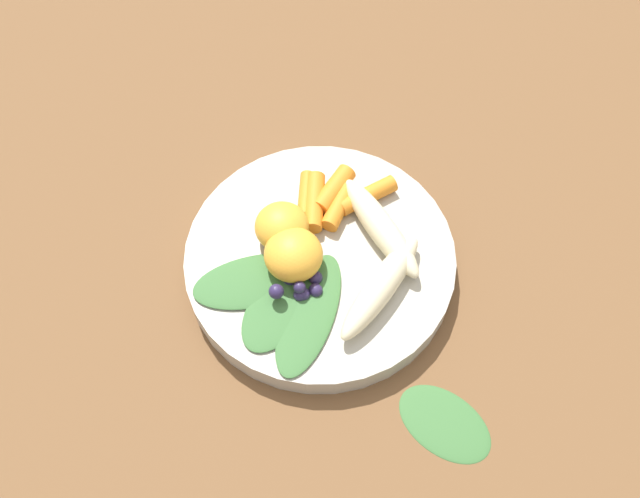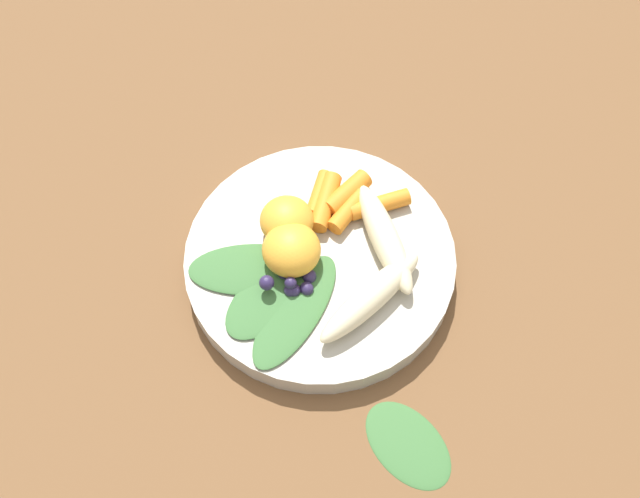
% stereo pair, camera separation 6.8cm
% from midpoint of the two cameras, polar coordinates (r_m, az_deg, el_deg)
% --- Properties ---
extents(ground_plane, '(2.40, 2.40, 0.00)m').
position_cam_midpoint_polar(ground_plane, '(0.71, -2.73, -1.70)').
color(ground_plane, brown).
extents(bowl, '(0.26, 0.26, 0.03)m').
position_cam_midpoint_polar(bowl, '(0.70, -2.77, -1.19)').
color(bowl, '#B2AD9E').
rests_on(bowl, ground_plane).
extents(banana_peeled_left, '(0.12, 0.07, 0.03)m').
position_cam_midpoint_polar(banana_peeled_left, '(0.69, 1.98, 1.49)').
color(banana_peeled_left, beige).
rests_on(banana_peeled_left, bowl).
extents(banana_peeled_right, '(0.11, 0.10, 0.03)m').
position_cam_midpoint_polar(banana_peeled_right, '(0.65, 1.85, -3.27)').
color(banana_peeled_right, beige).
rests_on(banana_peeled_right, bowl).
extents(orange_segment_near, '(0.05, 0.05, 0.04)m').
position_cam_midpoint_polar(orange_segment_near, '(0.66, -5.01, -0.70)').
color(orange_segment_near, '#F4A833').
rests_on(orange_segment_near, bowl).
extents(orange_segment_far, '(0.05, 0.05, 0.04)m').
position_cam_midpoint_polar(orange_segment_far, '(0.68, -5.86, 1.52)').
color(orange_segment_far, '#F4A833').
rests_on(orange_segment_far, bowl).
extents(carrot_front, '(0.04, 0.06, 0.02)m').
position_cam_midpoint_polar(carrot_front, '(0.71, 1.03, 4.00)').
color(carrot_front, orange).
rests_on(carrot_front, bowl).
extents(carrot_mid_left, '(0.05, 0.04, 0.02)m').
position_cam_midpoint_polar(carrot_mid_left, '(0.70, -1.32, 3.05)').
color(carrot_mid_left, orange).
rests_on(carrot_mid_left, bowl).
extents(carrot_mid_right, '(0.05, 0.05, 0.02)m').
position_cam_midpoint_polar(carrot_mid_right, '(0.71, -1.64, 4.44)').
color(carrot_mid_right, orange).
rests_on(carrot_mid_right, bowl).
extents(carrot_rear, '(0.06, 0.03, 0.02)m').
position_cam_midpoint_polar(carrot_rear, '(0.71, -3.07, 3.49)').
color(carrot_rear, orange).
rests_on(carrot_rear, bowl).
extents(carrot_small, '(0.05, 0.02, 0.01)m').
position_cam_midpoint_polar(carrot_small, '(0.71, -3.82, 4.02)').
color(carrot_small, orange).
rests_on(carrot_small, bowl).
extents(blueberry_pile, '(0.03, 0.05, 0.03)m').
position_cam_midpoint_polar(blueberry_pile, '(0.66, -4.48, -3.26)').
color(blueberry_pile, '#2D234C').
rests_on(blueberry_pile, bowl).
extents(kale_leaf_left, '(0.07, 0.12, 0.00)m').
position_cam_midpoint_polar(kale_leaf_left, '(0.68, -7.90, -2.76)').
color(kale_leaf_left, '#3D7038').
rests_on(kale_leaf_left, bowl).
extents(kale_leaf_right, '(0.12, 0.10, 0.00)m').
position_cam_midpoint_polar(kale_leaf_right, '(0.66, -6.02, -4.61)').
color(kale_leaf_right, '#3D7038').
rests_on(kale_leaf_right, bowl).
extents(kale_leaf_rear, '(0.14, 0.09, 0.00)m').
position_cam_midpoint_polar(kale_leaf_rear, '(0.66, -3.83, -5.37)').
color(kale_leaf_rear, '#3D7038').
rests_on(kale_leaf_rear, bowl).
extents(kale_leaf_stray, '(0.10, 0.10, 0.01)m').
position_cam_midpoint_polar(kale_leaf_stray, '(0.65, 6.81, -13.69)').
color(kale_leaf_stray, '#3D7038').
rests_on(kale_leaf_stray, ground_plane).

